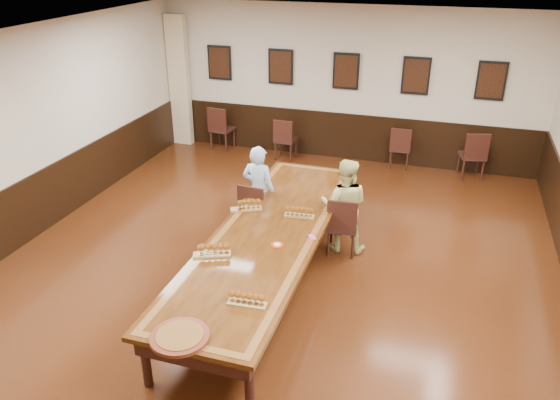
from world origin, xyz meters
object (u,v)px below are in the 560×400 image
(chair_woman, at_px, (343,224))
(person_woman, at_px, (344,206))
(spare_chair_c, at_px, (401,147))
(carved_platter, at_px, (180,337))
(person_man, at_px, (259,191))
(spare_chair_b, at_px, (286,138))
(spare_chair_a, at_px, (222,128))
(spare_chair_d, at_px, (472,154))
(conference_table, at_px, (269,241))
(chair_man, at_px, (256,209))

(chair_woman, xyz_separation_m, person_woman, (-0.01, 0.10, 0.26))
(spare_chair_c, bearing_deg, carved_platter, 78.20)
(chair_woman, bearing_deg, person_woman, -90.00)
(person_man, xyz_separation_m, carved_platter, (0.45, -3.57, 0.03))
(spare_chair_b, relative_size, person_man, 0.61)
(spare_chair_a, height_order, spare_chair_c, spare_chair_a)
(spare_chair_c, bearing_deg, spare_chair_d, 173.96)
(person_man, distance_m, carved_platter, 3.60)
(person_woman, height_order, conference_table, person_woman)
(spare_chair_a, distance_m, conference_table, 5.45)
(spare_chair_b, distance_m, person_man, 3.40)
(chair_man, distance_m, conference_table, 1.29)
(chair_man, height_order, person_man, person_man)
(chair_man, relative_size, conference_table, 0.19)
(person_woman, bearing_deg, spare_chair_c, -102.54)
(chair_man, height_order, conference_table, chair_man)
(spare_chair_c, distance_m, conference_table, 4.97)
(chair_man, relative_size, person_man, 0.63)
(spare_chair_c, distance_m, person_man, 4.03)
(chair_woman, height_order, spare_chair_d, spare_chair_d)
(chair_woman, bearing_deg, person_man, -13.42)
(spare_chair_a, bearing_deg, chair_woman, 140.26)
(spare_chair_d, distance_m, conference_table, 5.39)
(spare_chair_b, relative_size, person_woman, 0.61)
(chair_man, distance_m, spare_chair_a, 4.17)
(carved_platter, bearing_deg, chair_woman, 74.31)
(spare_chair_d, xyz_separation_m, person_man, (-3.25, -3.44, 0.25))
(spare_chair_c, height_order, person_woman, person_woman)
(chair_woman, distance_m, person_woman, 0.28)
(carved_platter, bearing_deg, spare_chair_a, 110.06)
(carved_platter, bearing_deg, person_woman, 74.89)
(spare_chair_b, bearing_deg, chair_woman, 120.81)
(spare_chair_c, relative_size, conference_table, 0.18)
(spare_chair_c, bearing_deg, person_woman, 82.22)
(spare_chair_a, bearing_deg, conference_table, 126.37)
(spare_chair_c, bearing_deg, chair_man, 62.46)
(chair_man, xyz_separation_m, person_woman, (1.40, 0.00, 0.27))
(spare_chair_d, bearing_deg, carved_platter, 54.03)
(person_man, bearing_deg, person_woman, -178.21)
(spare_chair_a, relative_size, spare_chair_d, 1.02)
(conference_table, xyz_separation_m, carved_platter, (-0.14, -2.34, 0.16))
(spare_chair_d, xyz_separation_m, conference_table, (-2.66, -4.68, 0.12))
(chair_man, xyz_separation_m, spare_chair_d, (3.26, 3.54, 0.02))
(chair_woman, relative_size, spare_chair_a, 0.94)
(chair_man, bearing_deg, spare_chair_d, -126.98)
(spare_chair_d, bearing_deg, conference_table, 46.13)
(chair_man, relative_size, spare_chair_b, 1.03)
(person_woman, relative_size, conference_table, 0.29)
(chair_woman, bearing_deg, spare_chair_c, -102.21)
(spare_chair_b, height_order, spare_chair_c, spare_chair_b)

